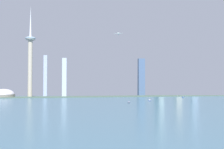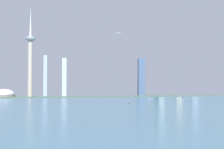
% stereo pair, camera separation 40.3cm
% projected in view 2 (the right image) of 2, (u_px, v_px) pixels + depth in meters
% --- Properties ---
extents(ground_plane, '(6000.00, 6000.00, 0.00)m').
position_uv_depth(ground_plane, '(205.00, 115.00, 411.19)').
color(ground_plane, '#41677C').
extents(waterfront_pier, '(998.69, 59.70, 2.73)m').
position_uv_depth(waterfront_pier, '(125.00, 96.00, 944.17)').
color(waterfront_pier, '#465C4E').
rests_on(waterfront_pier, ground).
extents(observation_tower, '(35.01, 35.01, 315.41)m').
position_uv_depth(observation_tower, '(30.00, 56.00, 909.92)').
color(observation_tower, '#ADA290').
rests_on(observation_tower, ground).
extents(stadium_dome, '(75.83, 75.83, 35.23)m').
position_uv_depth(stadium_dome, '(3.00, 95.00, 885.09)').
color(stadium_dome, slate).
rests_on(stadium_dome, ground).
extents(skyscraper_0, '(16.87, 27.96, 191.11)m').
position_uv_depth(skyscraper_0, '(157.00, 74.00, 1056.43)').
color(skyscraper_0, '#609190').
rests_on(skyscraper_0, ground).
extents(skyscraper_1, '(25.25, 27.72, 113.74)m').
position_uv_depth(skyscraper_1, '(178.00, 81.00, 1082.51)').
color(skyscraper_1, beige).
rests_on(skyscraper_1, ground).
extents(skyscraper_2, '(17.92, 23.94, 155.28)m').
position_uv_depth(skyscraper_2, '(195.00, 76.00, 1078.21)').
color(skyscraper_2, '#959EBC').
rests_on(skyscraper_2, ground).
extents(skyscraper_3, '(24.44, 26.23, 140.27)m').
position_uv_depth(skyscraper_3, '(141.00, 77.00, 997.85)').
color(skyscraper_3, '#465D80').
rests_on(skyscraper_3, ground).
extents(skyscraper_4, '(15.16, 15.96, 135.94)m').
position_uv_depth(skyscraper_4, '(64.00, 77.00, 924.33)').
color(skyscraper_4, '#AAB8CC').
rests_on(skyscraper_4, ground).
extents(skyscraper_5, '(14.69, 17.92, 165.13)m').
position_uv_depth(skyscraper_5, '(193.00, 74.00, 1046.61)').
color(skyscraper_5, '#90A5BF').
rests_on(skyscraper_5, ground).
extents(skyscraper_6, '(12.59, 12.13, 148.75)m').
position_uv_depth(skyscraper_6, '(45.00, 76.00, 953.86)').
color(skyscraper_6, '#9AA9C7').
rests_on(skyscraper_6, ground).
extents(skyscraper_7, '(18.72, 14.62, 183.18)m').
position_uv_depth(skyscraper_7, '(161.00, 72.00, 1017.27)').
color(skyscraper_7, '#B1C5C0').
rests_on(skyscraper_7, ground).
extents(boat_0, '(6.27, 5.08, 4.05)m').
position_uv_depth(boat_0, '(129.00, 102.00, 645.82)').
color(boat_0, '#11263A').
rests_on(boat_0, ground).
extents(boat_1, '(7.11, 5.85, 9.86)m').
position_uv_depth(boat_1, '(150.00, 100.00, 720.94)').
color(boat_1, navy).
rests_on(boat_1, ground).
extents(boat_3, '(6.57, 12.09, 4.01)m').
position_uv_depth(boat_3, '(183.00, 97.00, 895.40)').
color(boat_3, navy).
rests_on(boat_3, ground).
extents(airplane, '(31.15, 33.63, 8.40)m').
position_uv_depth(airplane, '(118.00, 34.00, 913.52)').
color(airplane, silver).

